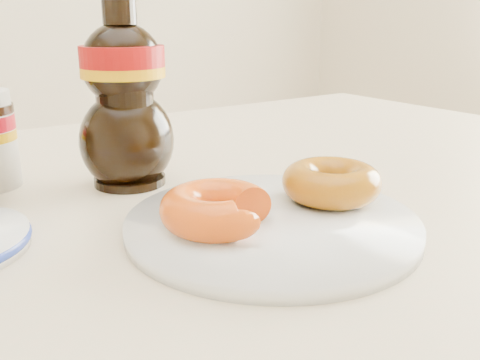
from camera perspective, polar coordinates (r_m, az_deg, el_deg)
dining_table at (r=0.61m, az=-5.99°, el=-8.99°), size 1.40×0.90×0.75m
plate at (r=0.48m, az=3.42°, el=-4.63°), size 0.26×0.26×0.01m
donut_bitten at (r=0.45m, az=-2.51°, el=-3.07°), size 0.12×0.12×0.03m
donut_whole at (r=0.53m, az=9.72°, el=-0.21°), size 0.13×0.13×0.03m
syrup_bottle at (r=0.61m, az=-12.23°, el=9.13°), size 0.13×0.12×0.21m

